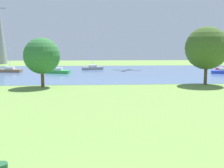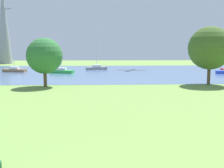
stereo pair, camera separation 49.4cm
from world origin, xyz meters
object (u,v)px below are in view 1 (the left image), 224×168
sailboat_green (58,71)px  sailboat_brown (10,70)px  sailboat_gray (93,68)px  tree_west_near (207,48)px  sailboat_blue (224,71)px  tree_east_near (42,56)px

sailboat_green → sailboat_brown: bearing=163.1°
sailboat_green → sailboat_gray: bearing=51.9°
sailboat_gray → tree_west_near: (15.84, -26.89, 4.57)m
sailboat_blue → sailboat_brown: bearing=172.3°
sailboat_green → tree_east_near: 19.46m
sailboat_gray → sailboat_blue: (25.94, -11.51, -0.03)m
sailboat_brown → tree_east_near: (10.66, -22.24, 3.60)m
sailboat_blue → tree_west_near: tree_west_near is taller
sailboat_green → sailboat_brown: sailboat_green is taller
tree_east_near → sailboat_brown: bearing=115.6°
sailboat_gray → tree_east_near: size_ratio=1.24×
sailboat_gray → tree_west_near: tree_west_near is taller
tree_east_near → sailboat_blue: bearing=26.8°
sailboat_brown → tree_east_near: tree_east_near is taller
sailboat_green → tree_west_near: (22.72, -18.12, 4.58)m
sailboat_blue → tree_east_near: tree_east_near is taller
tree_west_near → sailboat_gray: bearing=120.5°
tree_east_near → tree_west_near: 22.33m
sailboat_gray → tree_west_near: size_ratio=0.99×
sailboat_brown → sailboat_blue: 43.44m
sailboat_gray → tree_west_near: 31.54m
sailboat_brown → sailboat_blue: size_ratio=0.91×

